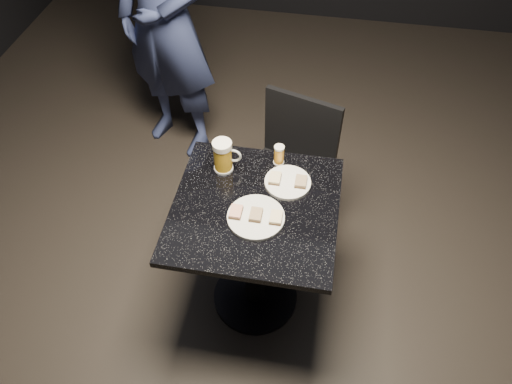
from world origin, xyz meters
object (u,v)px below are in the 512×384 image
plate_small (288,182)px  beer_mug (223,156)px  plate_large (256,217)px  beer_tumbler (279,155)px  chair (290,167)px  patron (166,20)px  table (255,241)px

plate_small → beer_mug: beer_mug is taller
plate_large → plate_small: size_ratio=1.17×
beer_tumbler → chair: size_ratio=0.11×
patron → beer_mug: (0.54, -0.95, -0.07)m
beer_tumbler → plate_large: bearing=-97.6°
plate_large → table: plate_large is taller
plate_small → beer_mug: (-0.29, 0.04, 0.07)m
beer_mug → chair: (0.27, 0.31, -0.33)m
table → plate_large: bearing=-77.1°
plate_small → beer_tumbler: size_ratio=2.08×
beer_mug → patron: bearing=119.7°
plate_small → beer_tumbler: bearing=115.3°
table → chair: 0.51m
table → beer_mug: size_ratio=4.75×
plate_large → plate_small: (0.10, 0.22, 0.00)m
patron → beer_mug: size_ratio=11.42×
beer_mug → beer_tumbler: size_ratio=1.61×
table → beer_tumbler: bearing=78.0°
patron → table: bearing=-36.8°
chair → plate_large: bearing=-98.3°
chair → beer_mug: bearing=-131.7°
patron → chair: patron is taller
chair → plate_small: bearing=-86.7°
plate_large → table: (-0.01, 0.06, -0.25)m
plate_large → beer_tumbler: beer_tumbler is taller
patron → table: (0.72, -1.15, -0.39)m
patron → chair: bearing=-17.1°
beer_mug → chair: bearing=48.3°
plate_small → patron: size_ratio=0.11×
beer_mug → chair: size_ratio=0.18×
plate_small → patron: 1.31m
beer_mug → table: bearing=-47.9°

